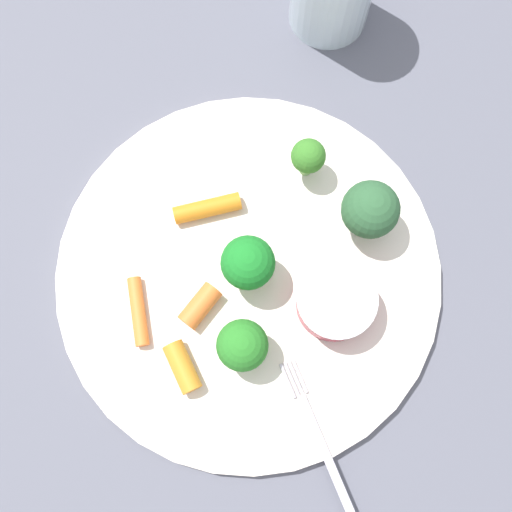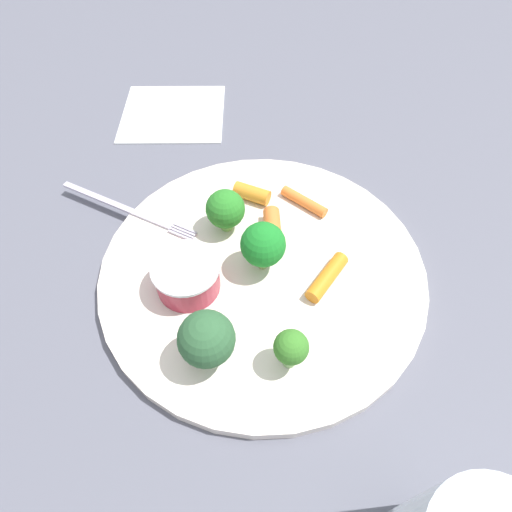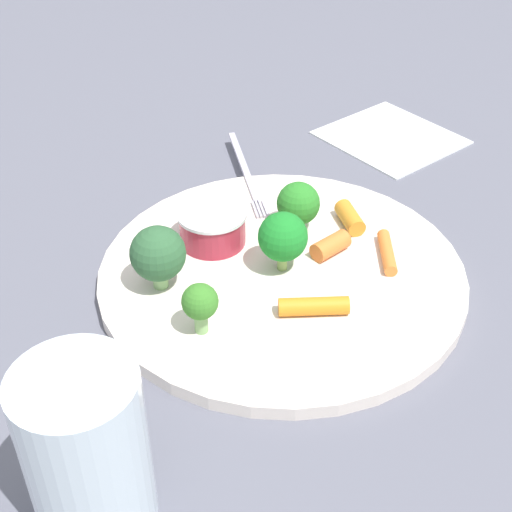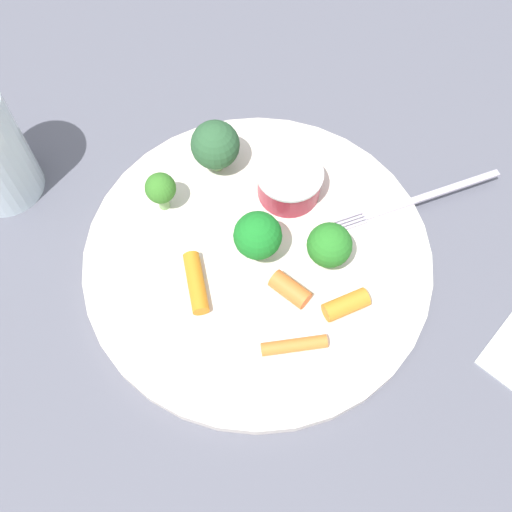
{
  "view_description": "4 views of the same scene",
  "coord_description": "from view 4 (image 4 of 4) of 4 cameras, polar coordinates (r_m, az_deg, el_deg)",
  "views": [
    {
      "loc": [
        -0.07,
        0.07,
        0.48
      ],
      "look_at": [
        0.0,
        -0.01,
        0.02
      ],
      "focal_mm": 41.51,
      "sensor_mm": 36.0,
      "label": 1
    },
    {
      "loc": [
        0.01,
        -0.24,
        0.35
      ],
      "look_at": [
        -0.01,
        -0.0,
        0.03
      ],
      "focal_mm": 30.21,
      "sensor_mm": 36.0,
      "label": 2
    },
    {
      "loc": [
        0.39,
        -0.3,
        0.4
      ],
      "look_at": [
        -0.01,
        -0.02,
        0.02
      ],
      "focal_mm": 51.13,
      "sensor_mm": 36.0,
      "label": 3
    },
    {
      "loc": [
        0.18,
        0.18,
        0.49
      ],
      "look_at": [
        0.01,
        0.0,
        0.02
      ],
      "focal_mm": 42.24,
      "sensor_mm": 36.0,
      "label": 4
    }
  ],
  "objects": [
    {
      "name": "broccoli_floret_3",
      "position": [
        0.52,
        6.97,
        1.0
      ],
      "size": [
        0.04,
        0.04,
        0.05
      ],
      "color": "#7DBF5C",
      "rests_on": "plate"
    },
    {
      "name": "sauce_cup",
      "position": [
        0.56,
        3.17,
        6.98
      ],
      "size": [
        0.06,
        0.06,
        0.03
      ],
      "color": "#A02537",
      "rests_on": "plate"
    },
    {
      "name": "broccoli_floret_2",
      "position": [
        0.51,
        -0.28,
        1.82
      ],
      "size": [
        0.04,
        0.04,
        0.05
      ],
      "color": "#8AAD5B",
      "rests_on": "plate"
    },
    {
      "name": "broccoli_floret_0",
      "position": [
        0.57,
        -3.88,
        10.42
      ],
      "size": [
        0.05,
        0.05,
        0.06
      ],
      "color": "#89B872",
      "rests_on": "plate"
    },
    {
      "name": "carrot_stick_1",
      "position": [
        0.52,
        -5.71,
        -2.53
      ],
      "size": [
        0.04,
        0.05,
        0.01
      ],
      "primitive_type": "cylinder",
      "rotation": [
        1.57,
        0.0,
        2.57
      ],
      "color": "orange",
      "rests_on": "plate"
    },
    {
      "name": "carrot_stick_3",
      "position": [
        0.52,
        3.24,
        -3.17
      ],
      "size": [
        0.02,
        0.04,
        0.02
      ],
      "primitive_type": "cylinder",
      "rotation": [
        1.57,
        0.0,
        3.24
      ],
      "color": "orange",
      "rests_on": "plate"
    },
    {
      "name": "fork",
      "position": [
        0.59,
        14.92,
        5.14
      ],
      "size": [
        0.16,
        0.08,
        0.0
      ],
      "color": "#BAB3C6",
      "rests_on": "plate"
    },
    {
      "name": "broccoli_floret_1",
      "position": [
        0.55,
        -9.01,
        6.28
      ],
      "size": [
        0.03,
        0.03,
        0.04
      ],
      "color": "#81B068",
      "rests_on": "plate"
    },
    {
      "name": "carrot_stick_2",
      "position": [
        0.52,
        8.51,
        -4.59
      ],
      "size": [
        0.04,
        0.03,
        0.02
      ],
      "primitive_type": "cylinder",
      "rotation": [
        1.57,
        0.0,
        1.21
      ],
      "color": "orange",
      "rests_on": "plate"
    },
    {
      "name": "carrot_stick_0",
      "position": [
        0.5,
        3.63,
        -8.44
      ],
      "size": [
        0.05,
        0.04,
        0.01
      ],
      "primitive_type": "cylinder",
      "rotation": [
        1.57,
        0.0,
        4.07
      ],
      "color": "orange",
      "rests_on": "plate"
    },
    {
      "name": "ground_plane",
      "position": [
        0.55,
        0.15,
        -0.37
      ],
      "size": [
        2.4,
        2.4,
        0.0
      ],
      "primitive_type": "plane",
      "color": "#595B68"
    },
    {
      "name": "plate",
      "position": [
        0.55,
        0.15,
        -0.08
      ],
      "size": [
        0.31,
        0.31,
        0.01
      ],
      "primitive_type": "cylinder",
      "color": "silver",
      "rests_on": "ground_plane"
    }
  ]
}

